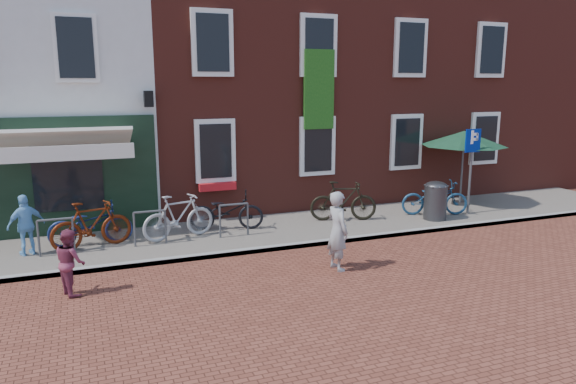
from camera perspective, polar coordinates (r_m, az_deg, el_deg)
name	(u,v)px	position (r m, az deg, el deg)	size (l,w,h in m)	color
ground	(227,257)	(12.04, -6.50, -6.90)	(80.00, 80.00, 0.00)	brown
sidewalk	(250,233)	(13.66, -4.05, -4.37)	(24.00, 3.00, 0.10)	slate
building_brick_mid	(228,46)	(18.73, -6.39, 15.22)	(6.00, 8.00, 10.00)	maroon
building_brick_right	(383,50)	(21.09, 10.12, 14.71)	(6.00, 8.00, 10.00)	maroon
filler_right	(517,65)	(25.04, 23.23, 12.31)	(7.00, 8.00, 9.00)	maroon
litter_bin	(436,198)	(15.19, 15.44, -0.67)	(0.62, 0.62, 1.13)	#373639
parking_sign	(472,156)	(15.96, 18.98, 3.68)	(0.50, 0.07, 2.43)	#4C4C4F
parasol	(464,136)	(17.07, 18.27, 5.73)	(2.55, 2.55, 2.37)	#4C4C4F
woman	(337,231)	(11.03, 5.29, -4.13)	(0.60, 0.39, 1.65)	gray
boy	(70,262)	(10.57, -22.18, -6.90)	(0.59, 0.46, 1.22)	#7E2F47
cafe_person	(26,225)	(12.94, -26.12, -3.17)	(0.79, 0.33, 1.34)	#73B1E2
bicycle_1	(91,225)	(12.91, -20.21, -3.30)	(0.51, 1.81, 1.09)	#531A07
bicycle_2	(90,224)	(13.18, -20.30, -3.24)	(0.65, 1.87, 0.98)	navy
bicycle_3	(179,217)	(13.10, -11.58, -2.60)	(0.51, 1.81, 1.09)	#9F9FA1
bicycle_4	(226,211)	(13.74, -6.57, -1.99)	(0.65, 1.87, 0.98)	black
bicycle_5	(343,201)	(14.59, 5.92, -0.95)	(0.51, 1.81, 1.09)	black
bicycle_6	(435,198)	(15.72, 15.35, -0.60)	(0.65, 1.87, 0.98)	navy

